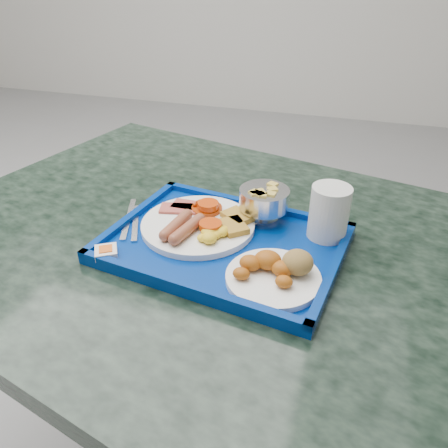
% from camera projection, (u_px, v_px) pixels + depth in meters
% --- Properties ---
extents(floor, '(6.00, 6.00, 0.00)m').
position_uv_depth(floor, '(49.00, 300.00, 1.94)').
color(floor, gray).
rests_on(floor, ground).
extents(table, '(1.50, 1.18, 0.83)m').
position_uv_depth(table, '(235.00, 322.00, 0.97)').
color(table, gray).
rests_on(table, floor).
extents(tray, '(0.48, 0.38, 0.03)m').
position_uv_depth(tray, '(224.00, 244.00, 0.84)').
color(tray, navy).
rests_on(tray, table).
extents(main_plate, '(0.23, 0.23, 0.04)m').
position_uv_depth(main_plate, '(201.00, 224.00, 0.87)').
color(main_plate, white).
rests_on(main_plate, tray).
extents(bread_plate, '(0.16, 0.16, 0.05)m').
position_uv_depth(bread_plate, '(276.00, 271.00, 0.73)').
color(bread_plate, white).
rests_on(bread_plate, tray).
extents(fruit_bowl, '(0.10, 0.10, 0.07)m').
position_uv_depth(fruit_bowl, '(264.00, 199.00, 0.88)').
color(fruit_bowl, silver).
rests_on(fruit_bowl, tray).
extents(juice_cup, '(0.07, 0.07, 0.10)m').
position_uv_depth(juice_cup, '(329.00, 211.00, 0.82)').
color(juice_cup, silver).
rests_on(juice_cup, tray).
extents(spoon, '(0.10, 0.17, 0.01)m').
position_uv_depth(spoon, '(160.00, 210.00, 0.93)').
color(spoon, silver).
rests_on(spoon, tray).
extents(knife, '(0.07, 0.16, 0.00)m').
position_uv_depth(knife, '(129.00, 219.00, 0.90)').
color(knife, silver).
rests_on(knife, tray).
extents(jam_packet, '(0.05, 0.05, 0.02)m').
position_uv_depth(jam_packet, '(106.00, 252.00, 0.79)').
color(jam_packet, white).
rests_on(jam_packet, tray).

